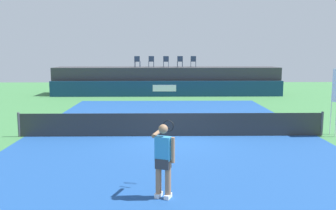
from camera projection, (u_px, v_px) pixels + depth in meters
ground_plane at (170, 122)px, 18.07m from camera, size 48.00×48.00×0.00m
court_inner at (171, 136)px, 15.10m from camera, size 12.00×22.00×0.00m
sponsor_wall at (167, 89)px, 28.37m from camera, size 18.00×0.22×1.20m
spectator_platform at (167, 81)px, 30.08m from camera, size 18.00×2.80×2.20m
spectator_chair_far_left at (137, 61)px, 29.55m from camera, size 0.48×0.48×0.89m
spectator_chair_left at (151, 61)px, 29.77m from camera, size 0.47×0.47×0.89m
spectator_chair_center at (166, 61)px, 29.66m from camera, size 0.45×0.45×0.89m
spectator_chair_right at (180, 61)px, 29.79m from camera, size 0.45×0.45×0.89m
spectator_chair_far_right at (193, 61)px, 29.88m from camera, size 0.47×0.47×0.89m
tennis_net at (171, 125)px, 15.03m from camera, size 12.40×0.02×0.95m
net_post_near at (19, 125)px, 14.92m from camera, size 0.10×0.10×1.00m
net_post_far at (322, 124)px, 15.13m from camera, size 0.10×0.10×1.00m
tennis_player at (163, 158)px, 8.62m from camera, size 0.56×1.25×1.77m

